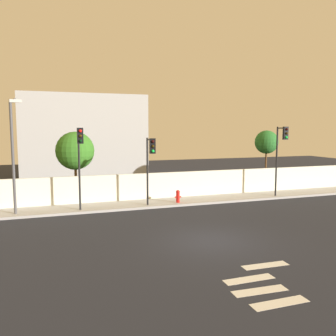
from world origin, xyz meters
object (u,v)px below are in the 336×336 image
object	(u,v)px
fire_hydrant	(178,196)
roadside_tree_midleft	(267,142)
traffic_light_center	(281,146)
traffic_light_right	(80,151)
roadside_tree_leftmost	(75,151)
traffic_light_left	(150,157)
street_lamp_curbside	(13,148)

from	to	relation	value
fire_hydrant	roadside_tree_midleft	world-z (taller)	roadside_tree_midleft
traffic_light_center	traffic_light_right	bearing A→B (deg)	179.96
fire_hydrant	roadside_tree_leftmost	size ratio (longest dim) A/B	0.17
traffic_light_center	roadside_tree_leftmost	size ratio (longest dim) A/B	1.04
traffic_light_left	traffic_light_right	world-z (taller)	traffic_light_right
traffic_light_center	traffic_light_right	xyz separation A→B (m)	(-13.90, 0.01, -0.07)
traffic_light_center	traffic_light_right	distance (m)	13.90
traffic_light_center	fire_hydrant	xyz separation A→B (m)	(-7.59, 0.57, -3.18)
traffic_light_center	fire_hydrant	distance (m)	8.25
fire_hydrant	roadside_tree_midleft	bearing A→B (deg)	20.60
street_lamp_curbside	roadside_tree_midleft	world-z (taller)	street_lamp_curbside
traffic_light_right	fire_hydrant	distance (m)	7.06
traffic_light_left	traffic_light_right	size ratio (longest dim) A/B	0.87
roadside_tree_leftmost	roadside_tree_midleft	distance (m)	15.40
traffic_light_center	fire_hydrant	world-z (taller)	traffic_light_center
roadside_tree_midleft	roadside_tree_leftmost	bearing A→B (deg)	-180.00
traffic_light_left	traffic_light_center	size ratio (longest dim) A/B	0.86
fire_hydrant	roadside_tree_leftmost	bearing A→B (deg)	151.41
traffic_light_center	roadside_tree_leftmost	xyz separation A→B (m)	(-13.87, 3.99, -0.28)
traffic_light_center	roadside_tree_midleft	size ratio (longest dim) A/B	1.03
traffic_light_left	roadside_tree_leftmost	size ratio (longest dim) A/B	0.89
traffic_light_center	street_lamp_curbside	distance (m)	17.49
fire_hydrant	roadside_tree_midleft	xyz separation A→B (m)	(9.11, 3.43, 3.31)
traffic_light_left	street_lamp_curbside	size ratio (longest dim) A/B	0.67
fire_hydrant	roadside_tree_leftmost	xyz separation A→B (m)	(-6.28, 3.43, 2.91)
traffic_light_left	traffic_light_right	bearing A→B (deg)	174.73
roadside_tree_midleft	fire_hydrant	bearing A→B (deg)	-159.40
traffic_light_right	street_lamp_curbside	world-z (taller)	street_lamp_curbside
traffic_light_left	traffic_light_right	xyz separation A→B (m)	(-4.15, 0.38, 0.39)
traffic_light_center	street_lamp_curbside	bearing A→B (deg)	178.45
traffic_light_right	roadside_tree_leftmost	bearing A→B (deg)	89.63
traffic_light_left	roadside_tree_leftmost	distance (m)	6.00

